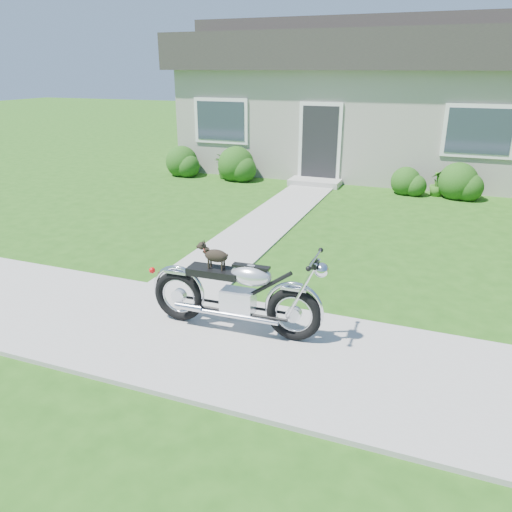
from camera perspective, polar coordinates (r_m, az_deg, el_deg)
The scene contains 8 objects.
ground at distance 5.95m, azimuth -0.89°, elevation -10.35°, with size 80.00×80.00×0.00m, color #235114.
sidewalk at distance 5.94m, azimuth -0.89°, elevation -10.18°, with size 24.00×2.20×0.04m, color #9E9B93.
walkway at distance 10.75m, azimuth 1.73°, elevation 4.22°, with size 1.20×8.00×0.03m, color #9E9B93.
house at distance 16.85m, azimuth 15.31°, elevation 16.96°, with size 12.60×7.03×4.50m.
shrub_row at distance 13.61m, azimuth 12.94°, elevation 9.07°, with size 11.14×1.16×1.16m.
potted_plant_left at distance 14.85m, azimuth -3.44°, elevation 10.23°, with size 0.66×0.58×0.74m, color #235115.
potted_plant_right at distance 13.55m, azimuth 20.00°, elevation 7.84°, with size 0.37×0.37×0.66m, color #37711F.
motorcycle_with_dog at distance 6.00m, azimuth -2.10°, elevation -4.30°, with size 2.22×0.60×1.09m.
Camera 1 is at (1.93, -4.72, 3.08)m, focal length 35.00 mm.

